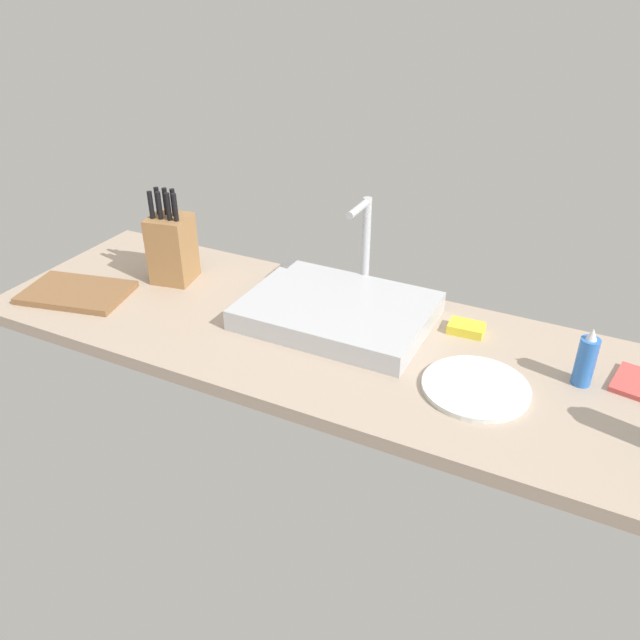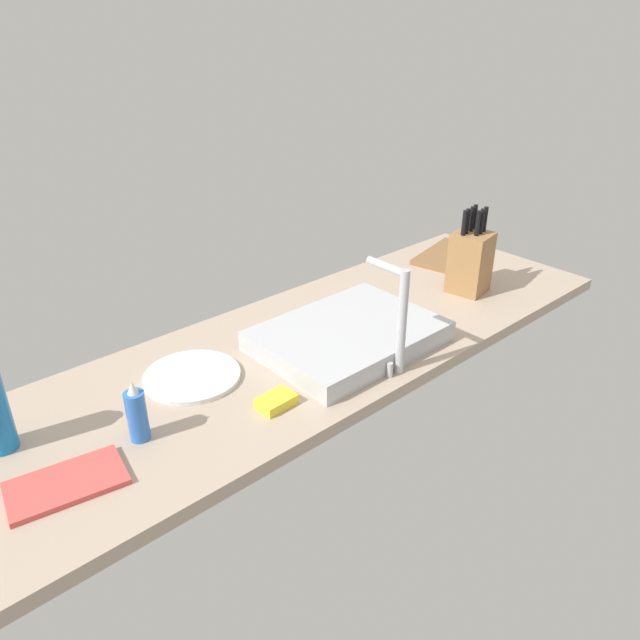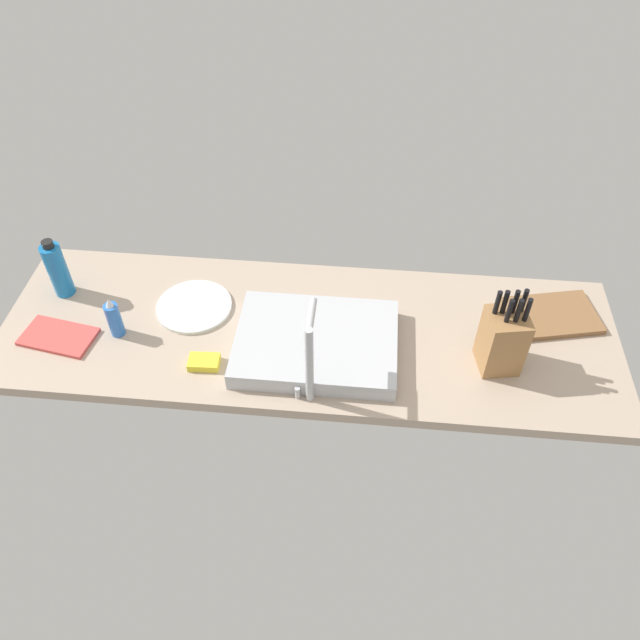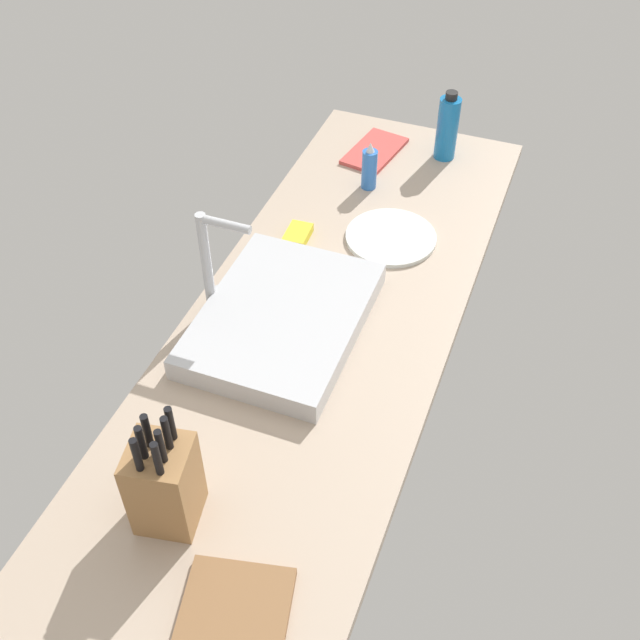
{
  "view_description": "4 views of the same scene",
  "coord_description": "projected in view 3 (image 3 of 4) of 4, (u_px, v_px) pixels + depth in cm",
  "views": [
    {
      "loc": [
        57.08,
        -124.36,
        89.15
      ],
      "look_at": [
        -2.44,
        -4.67,
        10.25
      ],
      "focal_mm": 35.57,
      "sensor_mm": 36.0,
      "label": 1
    },
    {
      "loc": [
        98.78,
        110.58,
        87.52
      ],
      "look_at": [
        -0.63,
        -0.9,
        8.82
      ],
      "focal_mm": 34.19,
      "sensor_mm": 36.0,
      "label": 2
    },
    {
      "loc": [
        -16.73,
        134.22,
        147.29
      ],
      "look_at": [
        -4.0,
        1.58,
        10.1
      ],
      "focal_mm": 35.68,
      "sensor_mm": 36.0,
      "label": 3
    },
    {
      "loc": [
        -119.89,
        -46.03,
        132.38
      ],
      "look_at": [
        -4.82,
        -2.3,
        10.71
      ],
      "focal_mm": 43.32,
      "sensor_mm": 36.0,
      "label": 4
    }
  ],
  "objects": [
    {
      "name": "faucet",
      "position": [
        309.0,
        357.0,
        1.68
      ],
      "size": [
        5.5,
        13.05,
        28.08
      ],
      "color": "#B7BABF",
      "rests_on": "countertop_slab"
    },
    {
      "name": "knife_block",
      "position": [
        503.0,
        340.0,
        1.81
      ],
      "size": [
        13.03,
        13.07,
        27.5
      ],
      "rotation": [
        0.0,
        0.0,
        0.19
      ],
      "color": "#9E7042",
      "rests_on": "countertop_slab"
    },
    {
      "name": "dinner_plate",
      "position": [
        194.0,
        306.0,
        2.04
      ],
      "size": [
        24.18,
        24.18,
        1.2
      ],
      "primitive_type": "cylinder",
      "color": "silver",
      "rests_on": "countertop_slab"
    },
    {
      "name": "soap_bottle",
      "position": [
        114.0,
        319.0,
        1.92
      ],
      "size": [
        4.38,
        4.38,
        14.52
      ],
      "color": "blue",
      "rests_on": "countertop_slab"
    },
    {
      "name": "cutting_board",
      "position": [
        550.0,
        316.0,
        2.01
      ],
      "size": [
        32.31,
        24.44,
        1.8
      ],
      "primitive_type": "cube",
      "rotation": [
        0.0,
        0.0,
        0.22
      ],
      "color": "brown",
      "rests_on": "countertop_slab"
    },
    {
      "name": "sink_basin",
      "position": [
        316.0,
        343.0,
        1.9
      ],
      "size": [
        48.0,
        35.31,
        5.62
      ],
      "primitive_type": "cube",
      "color": "#B7BABF",
      "rests_on": "countertop_slab"
    },
    {
      "name": "countertop_slab",
      "position": [
        308.0,
        334.0,
        1.99
      ],
      "size": [
        191.55,
        61.96,
        3.5
      ],
      "primitive_type": "cube",
      "color": "tan",
      "rests_on": "ground"
    },
    {
      "name": "water_bottle",
      "position": [
        57.0,
        269.0,
        2.02
      ],
      "size": [
        6.36,
        6.36,
        21.22
      ],
      "color": "#1970B7",
      "rests_on": "countertop_slab"
    },
    {
      "name": "dish_towel",
      "position": [
        58.0,
        337.0,
        1.95
      ],
      "size": [
        23.82,
        16.13,
        1.2
      ],
      "primitive_type": "cube",
      "rotation": [
        0.0,
        0.0,
        -0.17
      ],
      "color": "#CC4C47",
      "rests_on": "countertop_slab"
    },
    {
      "name": "dish_sponge",
      "position": [
        204.0,
        362.0,
        1.87
      ],
      "size": [
        9.31,
        6.47,
        2.4
      ],
      "primitive_type": "cube",
      "rotation": [
        0.0,
        0.0,
        0.05
      ],
      "color": "yellow",
      "rests_on": "countertop_slab"
    }
  ]
}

